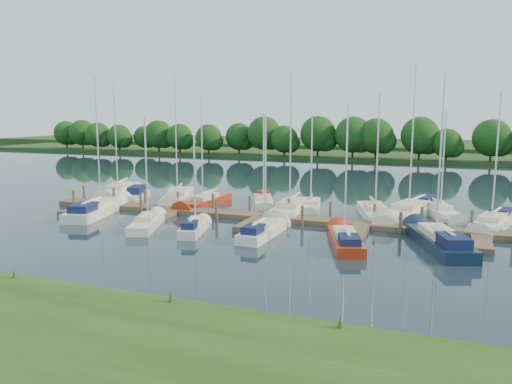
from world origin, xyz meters
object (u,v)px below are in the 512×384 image
(sailboat_n_5, at_px, (291,211))
(dock, at_px, (261,218))
(sailboat_n_0, at_px, (119,192))
(motorboat, at_px, (136,196))
(sailboat_s_2, at_px, (195,228))

(sailboat_n_5, bearing_deg, dock, 64.81)
(sailboat_n_0, bearing_deg, motorboat, 133.94)
(sailboat_n_0, distance_m, motorboat, 3.82)
(dock, height_order, sailboat_n_5, sailboat_n_5)
(sailboat_n_5, xyz_separation_m, sailboat_s_2, (-4.52, -8.80, 0.04))
(motorboat, relative_size, sailboat_s_2, 0.73)
(sailboat_n_0, bearing_deg, sailboat_s_2, 123.60)
(motorboat, xyz_separation_m, sailboat_s_2, (11.98, -10.26, -0.03))
(sailboat_n_5, bearing_deg, sailboat_n_0, -12.04)
(motorboat, height_order, sailboat_s_2, sailboat_s_2)
(motorboat, bearing_deg, sailboat_s_2, 121.74)
(sailboat_n_0, bearing_deg, dock, 141.75)
(motorboat, bearing_deg, sailboat_n_0, -45.42)
(dock, bearing_deg, sailboat_s_2, -120.07)
(motorboat, bearing_deg, sailboat_n_5, 157.28)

